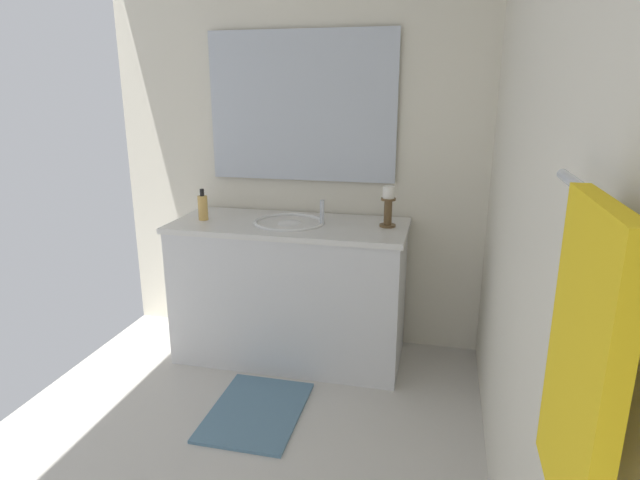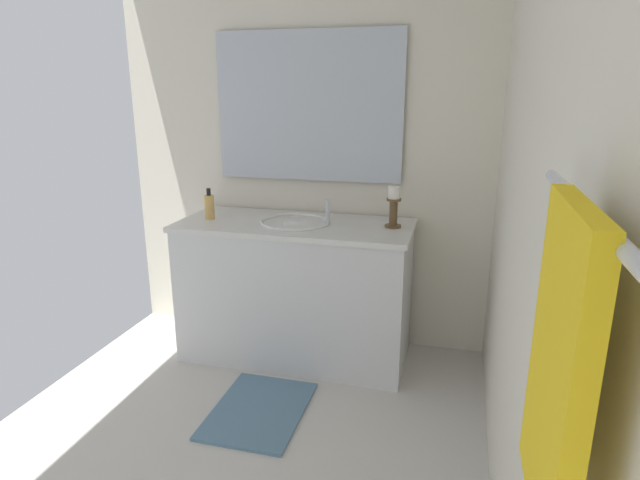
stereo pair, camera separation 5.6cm
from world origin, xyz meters
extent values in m
cube|color=silver|center=(0.00, 1.14, 1.23)|extent=(3.03, 0.04, 2.45)
cube|color=silver|center=(-1.51, 0.00, 1.23)|extent=(0.04, 2.29, 2.45)
cube|color=silver|center=(-1.19, 0.03, 0.39)|extent=(0.55, 1.30, 0.79)
cube|color=silver|center=(-1.19, 0.03, 0.80)|extent=(0.58, 1.33, 0.03)
sphere|color=black|center=(-1.29, -0.63, 0.43)|extent=(0.02, 0.02, 0.02)
sphere|color=black|center=(-1.09, -0.63, 0.43)|extent=(0.02, 0.02, 0.02)
ellipsoid|color=white|center=(-1.19, 0.03, 0.77)|extent=(0.38, 0.30, 0.11)
torus|color=white|center=(-1.19, 0.03, 0.82)|extent=(0.40, 0.40, 0.02)
cylinder|color=silver|center=(-1.19, 0.22, 0.89)|extent=(0.02, 0.02, 0.14)
cube|color=silver|center=(-1.47, 0.03, 1.44)|extent=(0.02, 1.12, 0.85)
cylinder|color=brown|center=(-1.24, 0.58, 0.82)|extent=(0.09, 0.09, 0.01)
cylinder|color=brown|center=(-1.24, 0.58, 0.89)|extent=(0.04, 0.04, 0.15)
cylinder|color=brown|center=(-1.24, 0.58, 0.97)|extent=(0.08, 0.08, 0.01)
cylinder|color=white|center=(-1.24, 0.58, 1.01)|extent=(0.06, 0.06, 0.07)
cylinder|color=#E5B259|center=(-1.15, -0.47, 0.89)|extent=(0.06, 0.06, 0.14)
cylinder|color=black|center=(-1.15, -0.47, 0.98)|extent=(0.02, 0.02, 0.04)
cylinder|color=silver|center=(0.88, 1.08, 1.39)|extent=(0.72, 0.02, 0.02)
cube|color=yellow|center=(0.88, 1.07, 1.18)|extent=(0.28, 0.03, 0.46)
cube|color=slate|center=(-0.56, 0.03, 0.01)|extent=(0.60, 0.44, 0.02)
camera|label=1|loc=(1.59, 0.87, 1.55)|focal=29.77mm
camera|label=2|loc=(1.58, 0.92, 1.55)|focal=29.77mm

